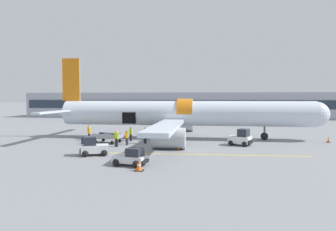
{
  "coord_description": "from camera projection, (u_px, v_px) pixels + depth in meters",
  "views": [
    {
      "loc": [
        4.79,
        -34.4,
        5.16
      ],
      "look_at": [
        0.16,
        0.59,
        3.03
      ],
      "focal_mm": 32.0,
      "sensor_mm": 36.0,
      "label": 1
    }
  ],
  "objects": [
    {
      "name": "baggage_cart_loading",
      "position": [
        108.0,
        138.0,
        34.02
      ],
      "size": [
        4.17,
        2.51,
        1.12
      ],
      "color": "#999BA0",
      "rests_on": "ground_plane"
    },
    {
      "name": "safety_cone_engine_left",
      "position": [
        139.0,
        166.0,
        21.08
      ],
      "size": [
        0.64,
        0.64,
        0.74
      ],
      "color": "black",
      "rests_on": "ground_plane"
    },
    {
      "name": "ground_crew_helper",
      "position": [
        116.0,
        138.0,
        31.29
      ],
      "size": [
        0.57,
        0.57,
        1.78
      ],
      "color": "black",
      "rests_on": "ground_plane"
    },
    {
      "name": "ground_crew_loader_a",
      "position": [
        145.0,
        135.0,
        33.57
      ],
      "size": [
        0.59,
        0.59,
        1.85
      ],
      "color": "#1E2338",
      "rests_on": "ground_plane"
    },
    {
      "name": "suitcase_on_tarmac_upright",
      "position": [
        83.0,
        141.0,
        33.29
      ],
      "size": [
        0.42,
        0.31,
        0.77
      ],
      "color": "#1E2347",
      "rests_on": "ground_plane"
    },
    {
      "name": "airplane",
      "position": [
        181.0,
        115.0,
        37.61
      ],
      "size": [
        34.45,
        31.53,
        10.27
      ],
      "color": "silver",
      "rests_on": "ground_plane"
    },
    {
      "name": "safety_cone_wingtip",
      "position": [
        179.0,
        147.0,
        29.45
      ],
      "size": [
        0.5,
        0.5,
        0.62
      ],
      "color": "black",
      "rests_on": "ground_plane"
    },
    {
      "name": "baggage_tug_rear",
      "position": [
        241.0,
        139.0,
        32.21
      ],
      "size": [
        2.7,
        2.43,
        1.79
      ],
      "color": "white",
      "rests_on": "ground_plane"
    },
    {
      "name": "safety_cone_nose",
      "position": [
        329.0,
        140.0,
        34.3
      ],
      "size": [
        0.44,
        0.44,
        0.72
      ],
      "color": "black",
      "rests_on": "ground_plane"
    },
    {
      "name": "ground_plane",
      "position": [
        166.0,
        142.0,
        34.98
      ],
      "size": [
        500.0,
        500.0,
        0.0
      ],
      "primitive_type": "plane",
      "color": "gray"
    },
    {
      "name": "baggage_tug_mid",
      "position": [
        94.0,
        147.0,
        26.72
      ],
      "size": [
        2.77,
        2.31,
        1.68
      ],
      "color": "silver",
      "rests_on": "ground_plane"
    },
    {
      "name": "ground_crew_marshal",
      "position": [
        131.0,
        134.0,
        35.58
      ],
      "size": [
        0.53,
        0.53,
        1.65
      ],
      "color": "black",
      "rests_on": "ground_plane"
    },
    {
      "name": "baggage_tug_lead",
      "position": [
        131.0,
        158.0,
        22.67
      ],
      "size": [
        2.78,
        2.13,
        1.37
      ],
      "color": "silver",
      "rests_on": "ground_plane"
    },
    {
      "name": "ground_crew_driver",
      "position": [
        127.0,
        137.0,
        32.44
      ],
      "size": [
        0.38,
        0.56,
        1.63
      ],
      "color": "#2D2D33",
      "rests_on": "ground_plane"
    },
    {
      "name": "ground_crew_supervisor",
      "position": [
        89.0,
        131.0,
        37.23
      ],
      "size": [
        0.44,
        0.62,
        1.79
      ],
      "color": "#1E2338",
      "rests_on": "ground_plane"
    },
    {
      "name": "apron_marking_line",
      "position": [
        195.0,
        154.0,
        27.13
      ],
      "size": [
        20.54,
        0.92,
        0.01
      ],
      "color": "yellow",
      "rests_on": "ground_plane"
    },
    {
      "name": "terminal_strip",
      "position": [
        189.0,
        105.0,
        77.99
      ],
      "size": [
        83.69,
        12.19,
        6.37
      ],
      "color": "#9EA3AD",
      "rests_on": "ground_plane"
    },
    {
      "name": "ground_crew_loader_b",
      "position": [
        89.0,
        133.0,
        36.07
      ],
      "size": [
        0.51,
        0.58,
        1.71
      ],
      "color": "#1E2338",
      "rests_on": "ground_plane"
    }
  ]
}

